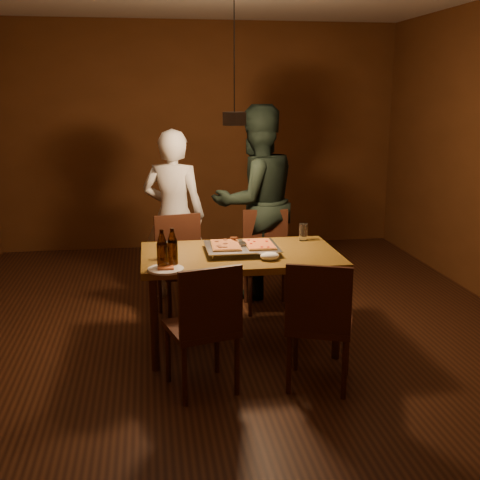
{
  "coord_description": "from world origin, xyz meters",
  "views": [
    {
      "loc": [
        -0.67,
        -4.62,
        1.94
      ],
      "look_at": [
        0.01,
        -0.23,
        0.85
      ],
      "focal_mm": 45.0,
      "sensor_mm": 36.0,
      "label": 1
    }
  ],
  "objects": [
    {
      "name": "pendant_lamp",
      "position": [
        0.0,
        0.0,
        1.76
      ],
      "size": [
        0.18,
        0.18,
        1.1
      ],
      "color": "black",
      "rests_on": "ceiling"
    },
    {
      "name": "chair_near_left",
      "position": [
        -0.34,
        -1.0,
        0.54
      ],
      "size": [
        0.51,
        0.51,
        0.49
      ],
      "rotation": [
        0.0,
        0.0,
        0.26
      ],
      "color": "#38190F",
      "rests_on": "floor"
    },
    {
      "name": "plate_slice",
      "position": [
        -0.57,
        -0.62,
        0.76
      ],
      "size": [
        0.25,
        0.25,
        0.03
      ],
      "color": "white",
      "rests_on": "dining_table"
    },
    {
      "name": "pizza_tray",
      "position": [
        0.02,
        -0.21,
        0.77
      ],
      "size": [
        0.56,
        0.46,
        0.05
      ],
      "primitive_type": "cube",
      "rotation": [
        0.0,
        0.0,
        0.01
      ],
      "color": "silver",
      "rests_on": "dining_table"
    },
    {
      "name": "diner_dark",
      "position": [
        0.35,
        0.96,
        0.92
      ],
      "size": [
        1.08,
        0.96,
        1.84
      ],
      "primitive_type": "imported",
      "rotation": [
        0.0,
        0.0,
        3.48
      ],
      "color": "black",
      "rests_on": "floor"
    },
    {
      "name": "room_shell",
      "position": [
        0.0,
        0.0,
        1.4
      ],
      "size": [
        6.0,
        6.0,
        6.0
      ],
      "color": "#3B1E10",
      "rests_on": "ground"
    },
    {
      "name": "diner_white",
      "position": [
        -0.44,
        0.99,
        0.81
      ],
      "size": [
        0.68,
        0.55,
        1.62
      ],
      "primitive_type": "imported",
      "rotation": [
        0.0,
        0.0,
        2.82
      ],
      "color": "silver",
      "rests_on": "floor"
    },
    {
      "name": "dining_table",
      "position": [
        0.01,
        -0.23,
        0.68
      ],
      "size": [
        1.5,
        0.9,
        0.75
      ],
      "color": "brown",
      "rests_on": "floor"
    },
    {
      "name": "water_glass_right",
      "position": [
        0.59,
        0.08,
        0.82
      ],
      "size": [
        0.07,
        0.07,
        0.14
      ],
      "primitive_type": "cylinder",
      "color": "silver",
      "rests_on": "dining_table"
    },
    {
      "name": "chair_far_left",
      "position": [
        -0.4,
        0.5,
        0.54
      ],
      "size": [
        0.5,
        0.5,
        0.49
      ],
      "rotation": [
        0.0,
        0.0,
        3.35
      ],
      "color": "#38190F",
      "rests_on": "floor"
    },
    {
      "name": "spatula",
      "position": [
        0.03,
        -0.18,
        0.81
      ],
      "size": [
        0.16,
        0.26,
        0.04
      ],
      "primitive_type": null,
      "rotation": [
        0.0,
        0.0,
        0.33
      ],
      "color": "silver",
      "rests_on": "pizza_tray"
    },
    {
      "name": "beer_bottle_a",
      "position": [
        -0.59,
        -0.57,
        0.89
      ],
      "size": [
        0.07,
        0.07,
        0.28
      ],
      "color": "black",
      "rests_on": "dining_table"
    },
    {
      "name": "napkin",
      "position": [
        0.19,
        -0.47,
        0.78
      ],
      "size": [
        0.14,
        0.11,
        0.06
      ],
      "primitive_type": "ellipsoid",
      "color": "white",
      "rests_on": "dining_table"
    },
    {
      "name": "beer_bottle_b",
      "position": [
        -0.52,
        -0.53,
        0.89
      ],
      "size": [
        0.07,
        0.07,
        0.28
      ],
      "color": "black",
      "rests_on": "dining_table"
    },
    {
      "name": "chair_near_right",
      "position": [
        0.41,
        -1.05,
        0.54
      ],
      "size": [
        0.54,
        0.54,
        0.49
      ],
      "rotation": [
        0.0,
        0.0,
        -0.37
      ],
      "color": "#38190F",
      "rests_on": "floor"
    },
    {
      "name": "chair_far_right",
      "position": [
        0.39,
        0.61,
        0.54
      ],
      "size": [
        0.44,
        0.44,
        0.49
      ],
      "rotation": [
        0.0,
        0.0,
        3.08
      ],
      "color": "#38190F",
      "rests_on": "floor"
    },
    {
      "name": "water_glass_left",
      "position": [
        -0.55,
        -0.29,
        0.81
      ],
      "size": [
        0.08,
        0.08,
        0.12
      ],
      "primitive_type": "cylinder",
      "color": "silver",
      "rests_on": "dining_table"
    },
    {
      "name": "pizza_cheese",
      "position": [
        0.16,
        -0.21,
        0.81
      ],
      "size": [
        0.21,
        0.34,
        0.02
      ],
      "primitive_type": "cube",
      "rotation": [
        0.0,
        0.0,
        -0.0
      ],
      "color": "gold",
      "rests_on": "pizza_tray"
    },
    {
      "name": "pizza_meat",
      "position": [
        -0.1,
        -0.19,
        0.81
      ],
      "size": [
        0.23,
        0.35,
        0.02
      ],
      "primitive_type": "cube",
      "rotation": [
        0.0,
        0.0,
        -0.05
      ],
      "color": "maroon",
      "rests_on": "pizza_tray"
    }
  ]
}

